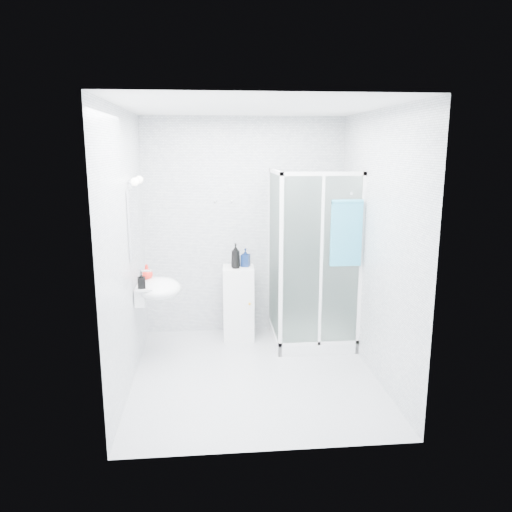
{
  "coord_description": "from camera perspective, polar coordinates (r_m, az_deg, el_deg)",
  "views": [
    {
      "loc": [
        -0.42,
        -4.64,
        2.25
      ],
      "look_at": [
        0.05,
        0.35,
        1.15
      ],
      "focal_mm": 35.0,
      "sensor_mm": 36.0,
      "label": 1
    }
  ],
  "objects": [
    {
      "name": "soap_dispenser_black",
      "position": [
        5.11,
        -12.97,
        -2.71
      ],
      "size": [
        0.09,
        0.09,
        0.17
      ],
      "primitive_type": "imported",
      "rotation": [
        0.0,
        0.0,
        0.16
      ],
      "color": "black",
      "rests_on": "wall_basin"
    },
    {
      "name": "mirror",
      "position": [
        5.2,
        -13.82,
        3.73
      ],
      "size": [
        0.02,
        0.6,
        0.7
      ],
      "primitive_type": "cube",
      "color": "white",
      "rests_on": "room"
    },
    {
      "name": "room",
      "position": [
        4.75,
        -0.2,
        0.85
      ],
      "size": [
        2.4,
        2.6,
        2.6
      ],
      "color": "silver",
      "rests_on": "ground"
    },
    {
      "name": "shampoo_bottle_a",
      "position": [
        5.77,
        -2.34,
        0.02
      ],
      "size": [
        0.12,
        0.13,
        0.29
      ],
      "primitive_type": "imported",
      "rotation": [
        0.0,
        0.0,
        0.13
      ],
      "color": "black",
      "rests_on": "storage_cabinet"
    },
    {
      "name": "shampoo_bottle_b",
      "position": [
        5.85,
        -1.21,
        -0.18
      ],
      "size": [
        0.12,
        0.12,
        0.21
      ],
      "primitive_type": "imported",
      "rotation": [
        0.0,
        0.0,
        -0.34
      ],
      "color": "#0D2150",
      "rests_on": "storage_cabinet"
    },
    {
      "name": "wall_hooks",
      "position": [
        5.93,
        -3.74,
        6.25
      ],
      "size": [
        0.23,
        0.06,
        0.03
      ],
      "color": "silver",
      "rests_on": "room"
    },
    {
      "name": "hand_towel",
      "position": [
        5.27,
        10.29,
        2.77
      ],
      "size": [
        0.33,
        0.05,
        0.7
      ],
      "color": "teal",
      "rests_on": "shower_enclosure"
    },
    {
      "name": "wall_basin",
      "position": [
        5.32,
        -11.3,
        -3.72
      ],
      "size": [
        0.46,
        0.56,
        0.35
      ],
      "color": "white",
      "rests_on": "ground"
    },
    {
      "name": "soap_dispenser_orange",
      "position": [
        5.44,
        -12.38,
        -1.79
      ],
      "size": [
        0.16,
        0.16,
        0.16
      ],
      "primitive_type": "imported",
      "rotation": [
        0.0,
        0.0,
        -0.36
      ],
      "color": "red",
      "rests_on": "wall_basin"
    },
    {
      "name": "vanity_lights",
      "position": [
        5.15,
        -13.51,
        8.37
      ],
      "size": [
        0.1,
        0.4,
        0.08
      ],
      "color": "silver",
      "rests_on": "room"
    },
    {
      "name": "storage_cabinet",
      "position": [
        5.95,
        -1.99,
        -5.37
      ],
      "size": [
        0.38,
        0.39,
        0.87
      ],
      "rotation": [
        0.0,
        0.0,
        -0.05
      ],
      "color": "white",
      "rests_on": "ground"
    },
    {
      "name": "shower_enclosure",
      "position": [
        5.8,
        5.74,
        -5.79
      ],
      "size": [
        0.9,
        0.95,
        2.0
      ],
      "color": "white",
      "rests_on": "ground"
    }
  ]
}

